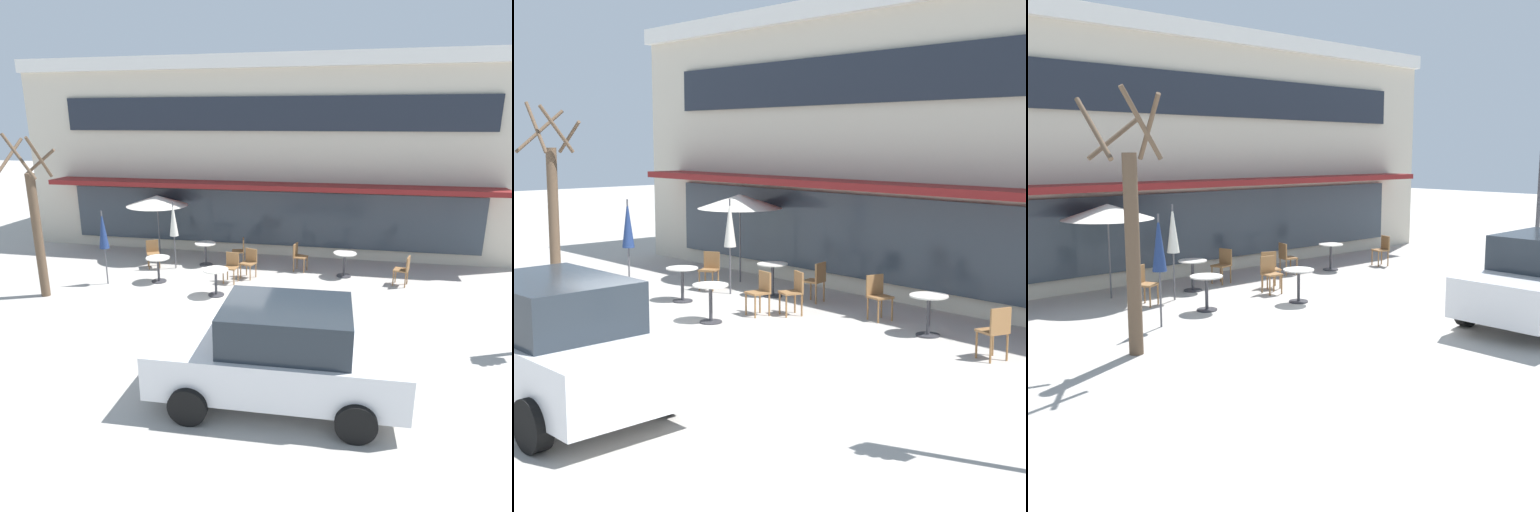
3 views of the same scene
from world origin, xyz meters
TOP-DOWN VIEW (x-y plane):
  - ground_plane at (0.00, 0.00)m, footprint 80.00×80.00m
  - building_facade at (0.00, 9.96)m, footprint 18.07×9.10m
  - cafe_table_near_wall at (-0.62, 1.76)m, footprint 0.70×0.70m
  - cafe_table_streetside at (2.82, 4.09)m, footprint 0.70×0.70m
  - cafe_table_by_tree at (-1.73, 4.36)m, footprint 0.70×0.70m
  - cafe_table_mid_patio at (-2.62, 2.50)m, footprint 0.70×0.70m
  - patio_umbrella_green_folded at (-3.61, 4.95)m, footprint 2.10×2.10m
  - patio_umbrella_cream_folded at (-2.60, 3.82)m, footprint 0.28×0.28m
  - patio_umbrella_corner_open at (-4.04, 2.01)m, footprint 0.28×0.28m
  - cafe_chair_0 at (1.36, 4.39)m, footprint 0.47×0.47m
  - cafe_chair_1 at (-3.37, 3.83)m, footprint 0.54×0.54m
  - cafe_chair_2 at (-0.48, 2.92)m, footprint 0.45×0.45m
  - cafe_chair_3 at (-0.61, 4.64)m, footprint 0.48×0.48m
  - cafe_chair_4 at (4.53, 3.59)m, footprint 0.50×0.50m
  - cafe_chair_5 at (-0.04, 3.43)m, footprint 0.51×0.51m
  - parked_sedan at (1.82, -2.76)m, footprint 4.26×2.13m
  - street_tree at (-5.26, 0.81)m, footprint 1.12×1.21m

SIDE VIEW (x-z plane):
  - ground_plane at x=0.00m, z-range 0.00..0.00m
  - cafe_table_near_wall at x=-0.62m, z-range 0.14..0.90m
  - cafe_table_streetside at x=2.82m, z-range 0.14..0.90m
  - cafe_table_by_tree at x=-1.73m, z-range 0.14..0.90m
  - cafe_table_mid_patio at x=-2.62m, z-range 0.14..0.90m
  - cafe_chair_0 at x=1.36m, z-range 0.08..0.97m
  - cafe_chair_1 at x=-3.37m, z-range 0.08..0.97m
  - cafe_chair_2 at x=-0.48m, z-range 0.08..0.97m
  - cafe_chair_3 at x=-0.61m, z-range 0.08..0.97m
  - cafe_chair_4 at x=4.53m, z-range 0.08..0.97m
  - cafe_chair_5 at x=-0.04m, z-range 0.08..0.97m
  - parked_sedan at x=1.82m, z-range 0.00..1.76m
  - patio_umbrella_cream_folded at x=-2.60m, z-range 0.53..2.73m
  - patio_umbrella_corner_open at x=-4.04m, z-range 0.53..2.73m
  - street_tree at x=-5.26m, z-range -0.21..4.16m
  - patio_umbrella_green_folded at x=-3.61m, z-range 0.92..3.12m
  - building_facade at x=0.00m, z-range 0.00..6.77m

